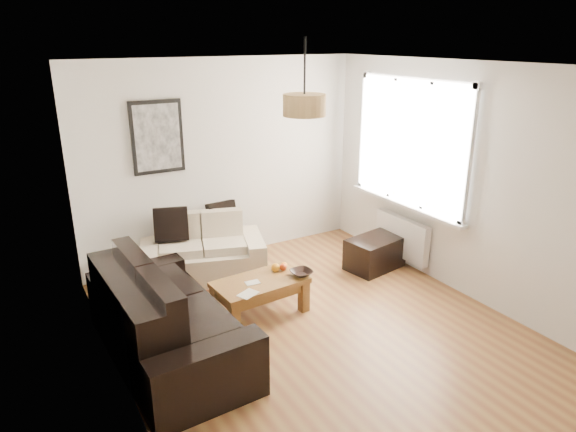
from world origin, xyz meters
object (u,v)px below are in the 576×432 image
loveseat_cream (202,248)px  coffee_table (260,297)px  ottoman (375,253)px  sofa_leather (167,314)px

loveseat_cream → coffee_table: bearing=-63.7°
loveseat_cream → coffee_table: size_ratio=1.52×
coffee_table → ottoman: bearing=9.3°
ottoman → loveseat_cream: bearing=155.5°
coffee_table → ottoman: (1.80, 0.30, 0.00)m
coffee_table → ottoman: 1.83m
sofa_leather → ottoman: 2.94m
loveseat_cream → ottoman: size_ratio=2.08×
sofa_leather → ottoman: sofa_leather is taller
loveseat_cream → ottoman: (1.98, -0.90, -0.16)m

